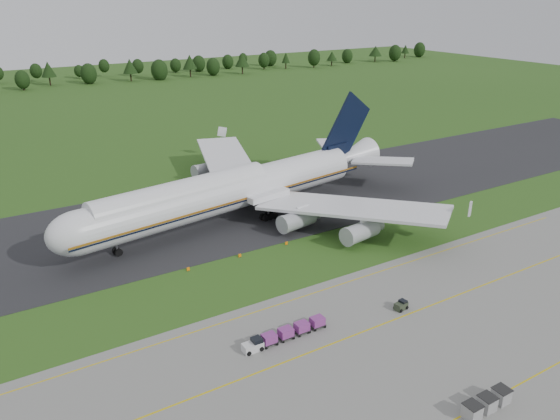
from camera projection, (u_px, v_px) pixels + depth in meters
ground at (270, 270)px, 90.87m from camera, size 600.00×600.00×0.00m
apron at (417, 387)px, 63.93m from camera, size 300.00×52.00×0.06m
taxiway at (202, 216)px, 113.04m from camera, size 300.00×40.00×0.08m
apron_markings at (378, 355)px, 69.48m from camera, size 300.00×30.20×0.01m
tree_line at (36, 76)px, 261.72m from camera, size 522.63×24.08×11.87m
aircraft at (234, 189)px, 109.36m from camera, size 79.48×76.18×22.23m
baggage_train at (284, 334)px, 72.38m from camera, size 12.51×1.60×1.54m
utility_cart at (401, 306)px, 79.37m from camera, size 2.09×1.43×1.07m
uld_row at (487, 403)px, 60.09m from camera, size 6.57×1.77×1.75m
edge_markers at (240, 256)px, 95.30m from camera, size 19.80×0.30×0.60m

